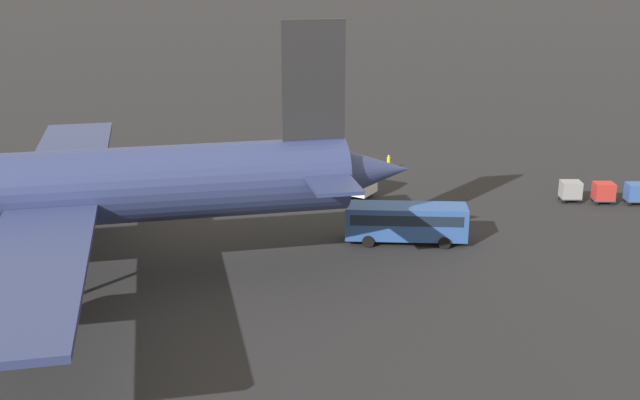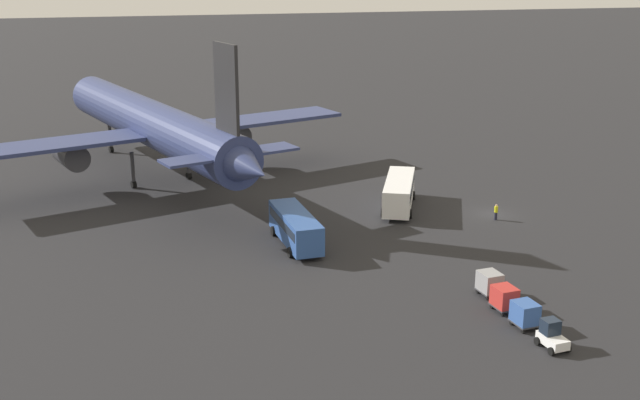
% 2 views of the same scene
% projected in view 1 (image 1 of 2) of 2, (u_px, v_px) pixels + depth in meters
% --- Properties ---
extents(ground_plane, '(600.00, 600.00, 0.00)m').
position_uv_depth(ground_plane, '(372.00, 168.00, 90.01)').
color(ground_plane, '#232326').
extents(airplane, '(55.87, 48.67, 18.92)m').
position_uv_depth(airplane, '(29.00, 192.00, 57.41)').
color(airplane, navy).
rests_on(airplane, ground).
extents(shuttle_bus_near, '(11.47, 6.95, 3.35)m').
position_uv_depth(shuttle_bus_near, '(322.00, 172.00, 81.26)').
color(shuttle_bus_near, white).
rests_on(shuttle_bus_near, ground).
extents(shuttle_bus_far, '(10.35, 3.73, 3.23)m').
position_uv_depth(shuttle_bus_far, '(406.00, 220.00, 67.33)').
color(shuttle_bus_far, '#2D5199').
rests_on(shuttle_bus_far, ground).
extents(worker_person, '(0.38, 0.38, 1.74)m').
position_uv_depth(worker_person, '(389.00, 163.00, 89.10)').
color(worker_person, '#1E1E2D').
rests_on(worker_person, ground).
extents(cargo_cart_blue, '(2.20, 1.92, 2.06)m').
position_uv_depth(cargo_cart_blue, '(636.00, 192.00, 77.42)').
color(cargo_cart_blue, '#38383D').
rests_on(cargo_cart_blue, ground).
extents(cargo_cart_red, '(2.20, 1.92, 2.06)m').
position_uv_depth(cargo_cart_red, '(604.00, 192.00, 77.61)').
color(cargo_cart_red, '#38383D').
rests_on(cargo_cart_red, ground).
extents(cargo_cart_grey, '(2.20, 1.92, 2.06)m').
position_uv_depth(cargo_cart_grey, '(571.00, 190.00, 78.13)').
color(cargo_cart_grey, '#38383D').
rests_on(cargo_cart_grey, ground).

